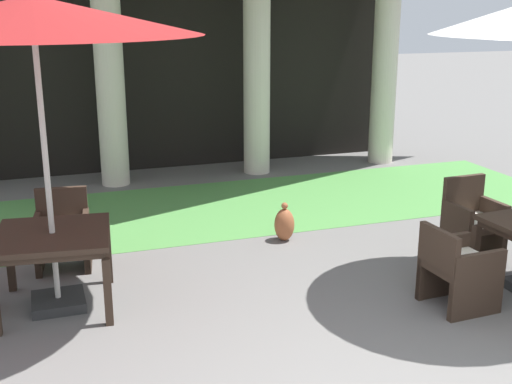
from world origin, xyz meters
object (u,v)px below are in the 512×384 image
object	(u,v)px
patio_umbrella_near_foreground	(33,18)
terracotta_urn	(284,224)
patio_chair_mid_left_north	(472,223)
patio_chair_mid_left_west	(457,269)
patio_table_near_foreground	(53,242)
patio_chair_near_foreground_north	(63,233)

from	to	relation	value
patio_umbrella_near_foreground	terracotta_urn	distance (m)	3.74
patio_chair_mid_left_north	terracotta_urn	bearing A→B (deg)	-37.65
patio_chair_mid_left_west	terracotta_urn	size ratio (longest dim) A/B	1.67
patio_chair_mid_left_west	terracotta_urn	world-z (taller)	patio_chair_mid_left_west
patio_table_near_foreground	patio_umbrella_near_foreground	world-z (taller)	patio_umbrella_near_foreground
patio_table_near_foreground	patio_chair_mid_left_north	world-z (taller)	patio_chair_mid_left_north
patio_table_near_foreground	patio_chair_near_foreground_north	bearing A→B (deg)	83.25
patio_chair_near_foreground_north	patio_chair_mid_left_north	bearing A→B (deg)	170.93
patio_umbrella_near_foreground	patio_chair_mid_left_west	distance (m)	4.35
patio_table_near_foreground	patio_umbrella_near_foreground	distance (m)	1.98
patio_table_near_foreground	patio_chair_mid_left_north	xyz separation A→B (m)	(4.41, -0.23, -0.23)
terracotta_urn	patio_table_near_foreground	bearing A→B (deg)	-159.72
patio_table_near_foreground	terracotta_urn	world-z (taller)	patio_table_near_foreground
patio_umbrella_near_foreground	patio_chair_mid_left_north	bearing A→B (deg)	-2.99
patio_chair_mid_left_north	terracotta_urn	distance (m)	2.14
patio_umbrella_near_foreground	patio_chair_near_foreground_north	xyz separation A→B (m)	(0.12, 0.99, -2.24)
patio_chair_near_foreground_north	patio_table_near_foreground	bearing A→B (deg)	90.00
patio_umbrella_near_foreground	patio_chair_mid_left_north	distance (m)	4.94
patio_chair_near_foreground_north	terracotta_urn	size ratio (longest dim) A/B	1.77
patio_table_near_foreground	patio_chair_near_foreground_north	world-z (taller)	patio_chair_near_foreground_north
patio_umbrella_near_foreground	patio_chair_mid_left_west	size ratio (longest dim) A/B	3.62
terracotta_urn	patio_chair_mid_left_west	bearing A→B (deg)	-68.44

